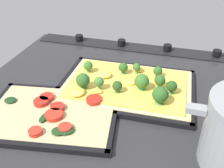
% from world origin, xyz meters
% --- Properties ---
extents(ground_plane, '(0.81, 0.70, 0.03)m').
position_xyz_m(ground_plane, '(0.00, 0.00, -0.01)').
color(ground_plane, '#28282B').
extents(stove_control_panel, '(0.78, 0.07, 0.03)m').
position_xyz_m(stove_control_panel, '(0.00, -0.31, 0.01)').
color(stove_control_panel, black).
rests_on(stove_control_panel, ground_plane).
extents(baking_tray_front, '(0.36, 0.26, 0.01)m').
position_xyz_m(baking_tray_front, '(0.00, -0.05, 0.00)').
color(baking_tray_front, black).
rests_on(baking_tray_front, ground_plane).
extents(broccoli_pizza, '(0.34, 0.24, 0.06)m').
position_xyz_m(broccoli_pizza, '(0.00, -0.04, 0.02)').
color(broccoli_pizza, '#D3B77F').
rests_on(broccoli_pizza, baking_tray_front).
extents(baking_tray_back, '(0.34, 0.26, 0.01)m').
position_xyz_m(baking_tray_back, '(0.14, 0.11, 0.00)').
color(baking_tray_back, black).
rests_on(baking_tray_back, ground_plane).
extents(veggie_pizza_back, '(0.31, 0.24, 0.02)m').
position_xyz_m(veggie_pizza_back, '(0.14, 0.11, 0.01)').
color(veggie_pizza_back, tan).
rests_on(veggie_pizza_back, baking_tray_back).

